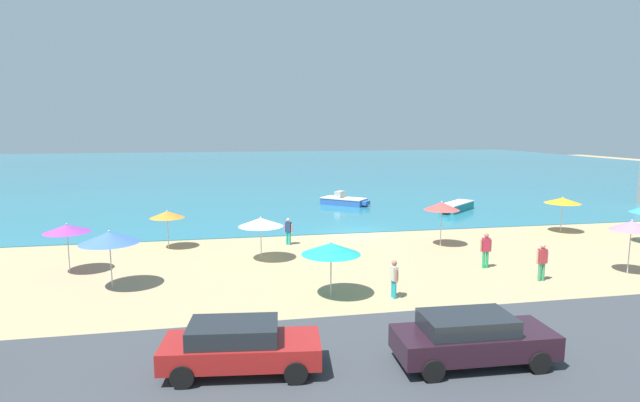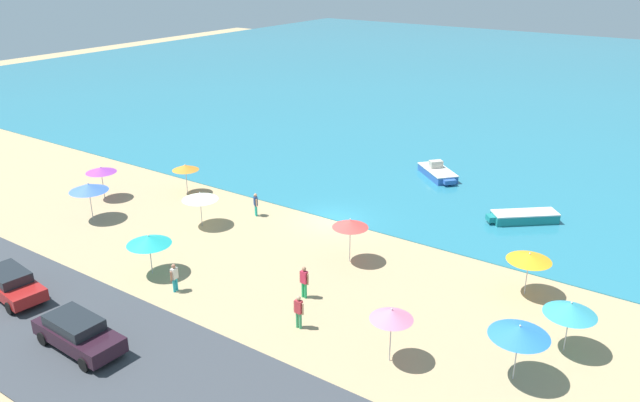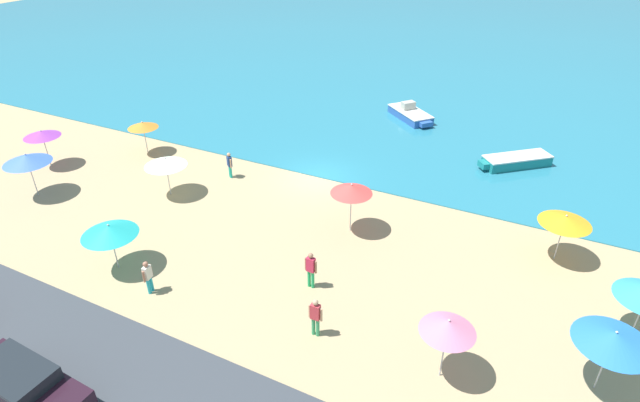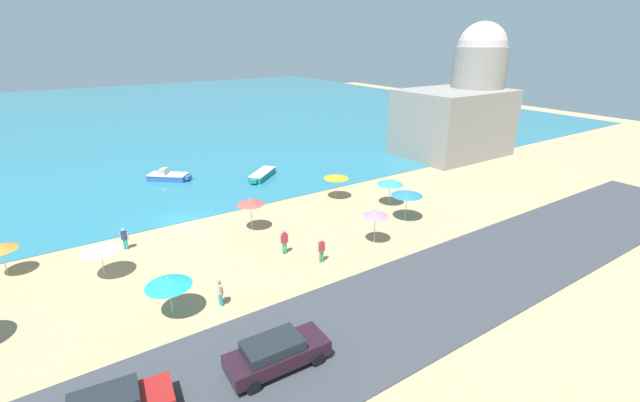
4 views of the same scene
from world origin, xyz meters
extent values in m
plane|color=tan|center=(0.00, 0.00, 0.00)|extent=(160.00, 160.00, 0.00)
cube|color=teal|center=(0.00, 55.00, 0.03)|extent=(150.00, 110.00, 0.05)
cylinder|color=#B2B2B7|center=(15.15, -9.40, 1.08)|extent=(0.05, 0.05, 2.16)
cone|color=blue|center=(15.15, -9.40, 2.33)|extent=(2.48, 2.48, 0.44)
sphere|color=silver|center=(15.15, -9.40, 2.58)|extent=(0.08, 0.08, 0.08)
cylinder|color=#B2B2B7|center=(16.34, -6.16, 0.96)|extent=(0.05, 0.05, 1.92)
cylinder|color=#B2B2B7|center=(-6.56, -5.51, 0.93)|extent=(0.05, 0.05, 1.86)
cone|color=#E3F0CF|center=(-6.56, -5.51, 2.03)|extent=(2.32, 2.32, 0.43)
sphere|color=silver|center=(-6.56, -5.51, 2.27)|extent=(0.08, 0.08, 0.08)
cylinder|color=#B2B2B7|center=(10.33, -11.22, 1.07)|extent=(0.05, 0.05, 2.15)
cone|color=pink|center=(10.33, -11.22, 2.32)|extent=(1.87, 1.87, 0.45)
sphere|color=silver|center=(10.33, -11.22, 2.58)|extent=(0.08, 0.08, 0.08)
cylinder|color=#B2B2B7|center=(-15.71, -6.05, 1.01)|extent=(0.05, 0.05, 2.02)
cone|color=purple|center=(-15.71, -6.05, 2.15)|extent=(2.13, 2.13, 0.37)
sphere|color=silver|center=(-15.71, -6.05, 2.37)|extent=(0.08, 0.08, 0.08)
cylinder|color=#B2B2B7|center=(-11.60, -1.93, 0.92)|extent=(0.05, 0.05, 1.84)
cone|color=orange|center=(-11.60, -1.93, 1.97)|extent=(1.92, 1.92, 0.38)
sphere|color=silver|center=(-11.60, -1.93, 2.19)|extent=(0.08, 0.08, 0.08)
cylinder|color=#B2B2B7|center=(13.34, -2.30, 1.00)|extent=(0.05, 0.05, 2.01)
cone|color=orange|center=(13.34, -2.30, 2.14)|extent=(2.26, 2.26, 0.36)
sphere|color=silver|center=(13.34, -2.30, 2.35)|extent=(0.08, 0.08, 0.08)
cylinder|color=#B2B2B7|center=(-4.18, -11.74, 0.92)|extent=(0.05, 0.05, 1.85)
cone|color=teal|center=(-4.18, -11.74, 2.03)|extent=(2.42, 2.42, 0.47)
sphere|color=silver|center=(-4.18, -11.74, 2.29)|extent=(0.08, 0.08, 0.08)
cylinder|color=#B2B2B7|center=(3.96, -4.34, 1.10)|extent=(0.05, 0.05, 2.20)
cone|color=#F04641|center=(3.96, -4.34, 2.37)|extent=(2.05, 2.05, 0.45)
sphere|color=silver|center=(3.96, -4.34, 2.62)|extent=(0.08, 0.08, 0.08)
cylinder|color=#B2B2B7|center=(-13.22, -8.89, 1.03)|extent=(0.05, 0.05, 2.06)
cone|color=#3E68D2|center=(-13.22, -8.89, 2.25)|extent=(2.50, 2.50, 0.48)
sphere|color=silver|center=(-13.22, -8.89, 2.52)|extent=(0.08, 0.08, 0.08)
cylinder|color=teal|center=(-1.70, -12.26, 0.37)|extent=(0.14, 0.14, 0.75)
cylinder|color=teal|center=(-1.69, -12.44, 0.37)|extent=(0.14, 0.14, 0.75)
cube|color=beige|center=(-1.69, -12.35, 1.04)|extent=(0.25, 0.38, 0.59)
sphere|color=#A4684F|center=(-1.69, -12.35, 1.47)|extent=(0.22, 0.22, 0.22)
cylinder|color=#A4684F|center=(-1.72, -12.11, 0.99)|extent=(0.09, 0.09, 0.53)
cylinder|color=#A4684F|center=(-1.67, -12.59, 0.99)|extent=(0.09, 0.09, 0.53)
cylinder|color=#379560|center=(5.71, -11.43, 0.41)|extent=(0.14, 0.14, 0.83)
cylinder|color=#379560|center=(5.53, -11.44, 0.41)|extent=(0.14, 0.14, 0.83)
cube|color=#B7323C|center=(5.62, -11.43, 1.15)|extent=(0.36, 0.22, 0.65)
sphere|color=tan|center=(5.62, -11.43, 1.61)|extent=(0.22, 0.22, 0.22)
cylinder|color=tan|center=(5.86, -11.43, 1.10)|extent=(0.09, 0.09, 0.59)
cylinder|color=tan|center=(5.38, -11.44, 1.10)|extent=(0.09, 0.09, 0.59)
cylinder|color=teal|center=(-4.65, -2.35, 0.38)|extent=(0.14, 0.14, 0.76)
cylinder|color=teal|center=(-4.79, -2.24, 0.38)|extent=(0.14, 0.14, 0.76)
cube|color=navy|center=(-4.72, -2.29, 1.05)|extent=(0.42, 0.39, 0.60)
sphere|color=tan|center=(-4.72, -2.29, 1.48)|extent=(0.22, 0.22, 0.22)
cylinder|color=tan|center=(-4.53, -2.44, 1.00)|extent=(0.09, 0.09, 0.54)
cylinder|color=tan|center=(-4.91, -2.15, 1.00)|extent=(0.09, 0.09, 0.54)
cylinder|color=#22A15A|center=(4.28, -9.05, 0.42)|extent=(0.14, 0.14, 0.85)
cylinder|color=#22A15A|center=(4.10, -9.04, 0.42)|extent=(0.14, 0.14, 0.85)
cube|color=#BF2844|center=(4.19, -9.05, 1.18)|extent=(0.37, 0.24, 0.67)
sphere|color=#9A6C51|center=(4.19, -9.05, 1.65)|extent=(0.22, 0.22, 0.22)
cylinder|color=#9A6C51|center=(4.43, -9.06, 1.13)|extent=(0.09, 0.09, 0.60)
cylinder|color=#9A6C51|center=(3.95, -9.03, 1.13)|extent=(0.09, 0.09, 0.60)
cube|color=black|center=(-1.35, -18.32, 0.72)|extent=(4.66, 1.94, 0.68)
cube|color=#1E2328|center=(-1.58, -18.32, 1.31)|extent=(2.63, 1.65, 0.49)
cylinder|color=black|center=(0.24, -17.55, 0.38)|extent=(0.65, 0.24, 0.64)
cylinder|color=black|center=(-2.88, -17.43, 0.38)|extent=(0.65, 0.24, 0.64)
cube|color=#2E5AA7|center=(2.00, 11.64, 0.32)|extent=(4.04, 3.79, 0.55)
cube|color=#2E5AA7|center=(3.64, 10.24, 0.38)|extent=(0.94, 0.99, 0.33)
cube|color=silver|center=(2.00, 11.64, 0.64)|extent=(4.09, 3.85, 0.08)
cube|color=#B2AD9E|center=(1.71, 11.89, 0.92)|extent=(1.10, 1.14, 0.65)
cube|color=#1A7B7C|center=(10.41, 6.80, 0.35)|extent=(4.03, 3.73, 0.61)
cube|color=#1A7B7C|center=(8.68, 5.30, 0.42)|extent=(0.81, 0.84, 0.37)
cube|color=silver|center=(10.41, 6.80, 0.70)|extent=(4.08, 3.80, 0.08)
camera|label=1|loc=(-8.32, -30.95, 6.90)|focal=28.00mm
camera|label=2|loc=(20.67, -31.39, 16.47)|focal=35.00mm
camera|label=3|loc=(11.87, -23.64, 14.04)|focal=28.00mm
camera|label=4|loc=(-8.23, -32.06, 13.95)|focal=24.00mm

